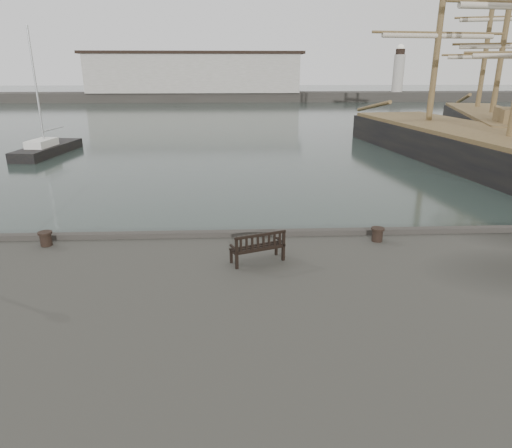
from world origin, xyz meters
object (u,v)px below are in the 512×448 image
(bench, at_px, (258,253))
(bollard_right, at_px, (377,235))
(yacht_d, at_px, (48,152))
(tall_ship_main, at_px, (505,162))
(bollard_left, at_px, (46,239))
(tall_ship_far, at_px, (489,130))

(bench, distance_m, bollard_right, 4.33)
(yacht_d, xyz_separation_m, tall_ship_main, (35.07, -8.96, 0.50))
(bollard_left, height_order, bollard_right, bollard_left)
(bollard_right, bearing_deg, tall_ship_far, 56.47)
(bench, distance_m, yacht_d, 32.14)
(bollard_left, distance_m, yacht_d, 27.68)
(bollard_right, distance_m, tall_ship_far, 40.71)
(bollard_right, height_order, tall_ship_main, tall_ship_main)
(bollard_left, bearing_deg, bench, -13.66)
(bench, relative_size, yacht_d, 0.16)
(bench, distance_m, bollard_left, 6.96)
(tall_ship_main, bearing_deg, tall_ship_far, 57.15)
(bollard_left, xyz_separation_m, tall_ship_far, (33.29, 33.82, -1.00))
(bollard_left, xyz_separation_m, bollard_right, (10.81, -0.11, -0.01))
(bollard_right, height_order, yacht_d, yacht_d)
(bollard_left, xyz_separation_m, tall_ship_main, (25.22, 16.86, -1.07))
(bench, xyz_separation_m, bollard_left, (-6.76, 1.64, -0.06))
(yacht_d, relative_size, tall_ship_main, 0.28)
(bollard_left, bearing_deg, tall_ship_far, 45.45)
(bollard_left, height_order, tall_ship_far, tall_ship_far)
(yacht_d, bearing_deg, bench, -51.51)
(bollard_right, xyz_separation_m, tall_ship_far, (22.48, 33.92, -1.00))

